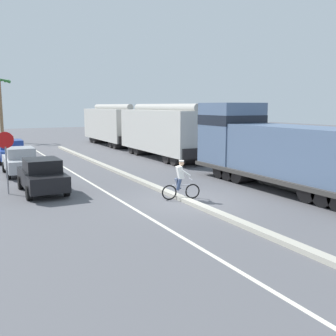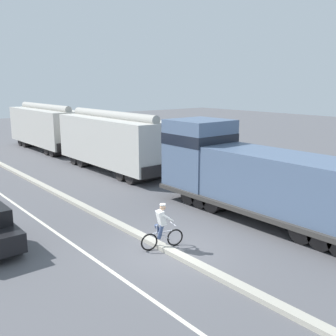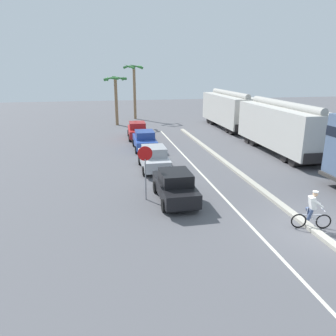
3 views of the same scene
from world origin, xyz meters
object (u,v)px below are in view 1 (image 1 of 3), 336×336
at_px(locomotive, 274,151).
at_px(stop_sign, 6,151).
at_px(parked_car_silver, 20,161).
at_px(hopper_car_lead, 164,131).
at_px(parked_car_red, 3,145).
at_px(cyclist, 181,181).
at_px(palm_tree_far, 0,95).
at_px(hopper_car_middle, 112,125).
at_px(parked_car_blue, 11,151).
at_px(parked_car_black, 42,176).

distance_m(locomotive, stop_sign, 12.80).
height_order(parked_car_silver, stop_sign, stop_sign).
height_order(hopper_car_lead, parked_car_red, hopper_car_lead).
bearing_deg(parked_car_silver, cyclist, -61.47).
bearing_deg(palm_tree_far, parked_car_red, -94.75).
xyz_separation_m(hopper_car_middle, cyclist, (-5.46, -23.96, -1.26)).
bearing_deg(parked_car_silver, palm_tree_far, 87.42).
distance_m(hopper_car_lead, cyclist, 13.57).
bearing_deg(parked_car_blue, hopper_car_middle, 38.26).
xyz_separation_m(parked_car_black, palm_tree_far, (0.81, 28.93, 4.32)).
distance_m(parked_car_black, parked_car_blue, 11.37).
bearing_deg(hopper_car_lead, parked_car_blue, 163.48).
bearing_deg(parked_car_blue, palm_tree_far, 86.91).
distance_m(hopper_car_lead, hopper_car_middle, 11.60).
xyz_separation_m(parked_car_silver, palm_tree_far, (1.05, 23.28, 4.32)).
bearing_deg(locomotive, parked_car_silver, 138.34).
bearing_deg(cyclist, hopper_car_lead, 66.15).
xyz_separation_m(parked_car_silver, cyclist, (5.33, -9.80, 0.00)).
bearing_deg(locomotive, parked_car_blue, 124.89).
height_order(locomotive, parked_car_black, locomotive).
height_order(locomotive, parked_car_blue, locomotive).
bearing_deg(parked_car_blue, hopper_car_lead, -16.52).
bearing_deg(locomotive, palm_tree_far, 106.50).
bearing_deg(parked_car_silver, parked_car_red, 90.11).
xyz_separation_m(parked_car_silver, parked_car_red, (-0.02, 10.41, 0.00)).
bearing_deg(hopper_car_middle, locomotive, -90.00).
xyz_separation_m(parked_car_blue, parked_car_red, (-0.12, 4.69, 0.00)).
relative_size(locomotive, parked_car_red, 2.73).
bearing_deg(stop_sign, parked_car_red, 85.57).
bearing_deg(stop_sign, hopper_car_middle, 58.16).
height_order(hopper_car_middle, parked_car_blue, hopper_car_middle).
xyz_separation_m(hopper_car_middle, parked_car_black, (-10.55, -19.80, -1.26)).
xyz_separation_m(locomotive, stop_sign, (-12.02, 4.40, 0.23)).
relative_size(hopper_car_middle, palm_tree_far, 1.48).
relative_size(parked_car_black, palm_tree_far, 0.59).
distance_m(parked_car_blue, palm_tree_far, 18.11).
distance_m(locomotive, parked_car_blue, 18.71).
distance_m(parked_car_silver, cyclist, 11.16).
bearing_deg(parked_car_red, palm_tree_far, 85.25).
bearing_deg(stop_sign, hopper_car_lead, 32.82).
bearing_deg(parked_car_blue, parked_car_black, -89.32).
height_order(parked_car_red, stop_sign, stop_sign).
height_order(hopper_car_lead, parked_car_blue, hopper_car_lead).
bearing_deg(hopper_car_lead, parked_car_silver, -166.68).
bearing_deg(palm_tree_far, stop_sign, -94.57).
bearing_deg(cyclist, hopper_car_middle, 77.16).
xyz_separation_m(hopper_car_lead, stop_sign, (-12.02, -7.75, -0.05)).
bearing_deg(parked_car_blue, cyclist, -71.40).
distance_m(cyclist, stop_sign, 8.10).
bearing_deg(hopper_car_middle, stop_sign, -121.84).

